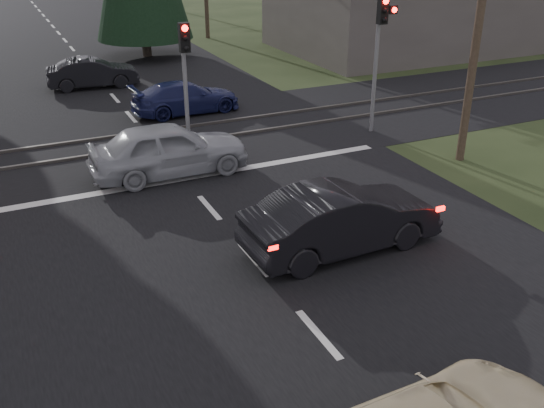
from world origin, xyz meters
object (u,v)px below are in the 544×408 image
dark_hatchback (341,219)px  utility_pole_near (481,6)px  blue_sedan (186,98)px  silver_car (169,149)px  dark_car_far (93,73)px  traffic_signal_center (185,64)px  traffic_signal_right (381,39)px

dark_hatchback → utility_pole_near: bearing=-64.3°
dark_hatchback → blue_sedan: size_ratio=1.09×
utility_pole_near → dark_hatchback: bearing=-152.5°
silver_car → dark_car_far: size_ratio=1.17×
traffic_signal_center → silver_car: (-1.26, -1.95, -2.01)m
dark_hatchback → silver_car: (-2.29, 6.10, 0.03)m
utility_pole_near → silver_car: size_ratio=1.92×
dark_car_far → silver_car: bearing=-174.3°
traffic_signal_center → dark_hatchback: 8.37m
traffic_signal_right → traffic_signal_center: bearing=169.6°
silver_car → dark_hatchback: bearing=-159.4°
blue_sedan → dark_car_far: bearing=22.4°
traffic_signal_right → dark_hatchback: bearing=-128.9°
dark_hatchback → dark_car_far: 17.80m
dark_hatchback → silver_car: 6.52m
traffic_signal_right → traffic_signal_center: traffic_signal_right is taller
silver_car → dark_car_far: 11.53m
utility_pole_near → silver_car: utility_pole_near is taller
traffic_signal_center → blue_sedan: (1.14, 3.96, -2.19)m
dark_hatchback → silver_car: size_ratio=0.99×
traffic_signal_right → dark_car_far: 13.69m
traffic_signal_center → silver_car: bearing=-122.8°
dark_hatchback → traffic_signal_center: bearing=5.5°
traffic_signal_center → dark_hatchback: traffic_signal_center is taller
silver_car → blue_sedan: (2.40, 5.91, -0.18)m
utility_pole_near → silver_car: (-8.76, 2.73, -3.93)m
traffic_signal_center → blue_sedan: size_ratio=0.96×
utility_pole_near → blue_sedan: 11.49m
traffic_signal_center → dark_hatchback: size_ratio=0.88×
dark_hatchback → blue_sedan: dark_hatchback is taller
utility_pole_near → blue_sedan: utility_pole_near is taller
traffic_signal_center → silver_car: 3.07m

